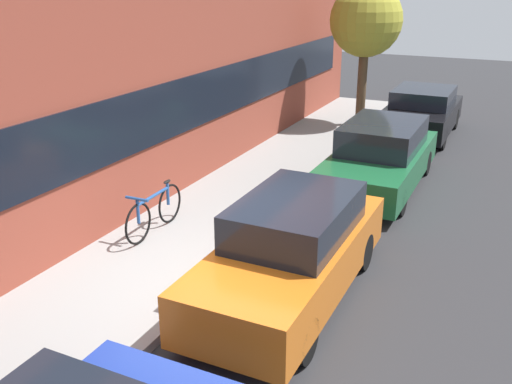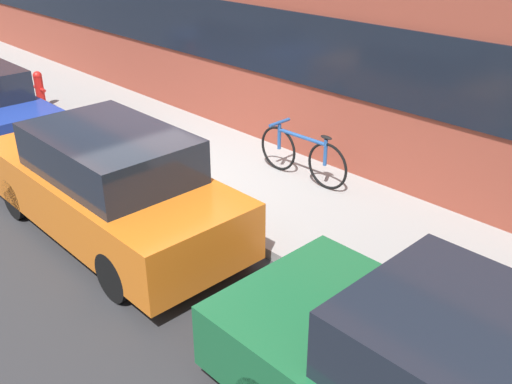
# 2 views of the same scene
# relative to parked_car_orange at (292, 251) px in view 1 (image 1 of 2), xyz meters

# --- Properties ---
(ground_plane) EXTENTS (56.00, 56.00, 0.00)m
(ground_plane) POSITION_rel_parked_car_orange_xyz_m (-0.46, 1.05, -0.72)
(ground_plane) COLOR #2B2B2D
(sidewalk_strip) EXTENTS (28.00, 2.55, 0.13)m
(sidewalk_strip) POSITION_rel_parked_car_orange_xyz_m (-0.46, 2.32, -0.66)
(sidewalk_strip) COLOR gray
(sidewalk_strip) RESTS_ON ground_plane
(parked_car_orange) EXTENTS (4.18, 1.60, 1.48)m
(parked_car_orange) POSITION_rel_parked_car_orange_xyz_m (0.00, 0.00, 0.00)
(parked_car_orange) COLOR #D16619
(parked_car_orange) RESTS_ON ground_plane
(parked_car_green) EXTENTS (4.36, 1.73, 1.43)m
(parked_car_green) POSITION_rel_parked_car_orange_xyz_m (5.06, -0.00, -0.03)
(parked_car_green) COLOR #195B33
(parked_car_green) RESTS_ON ground_plane
(parked_car_black) EXTENTS (3.93, 1.79, 1.34)m
(parked_car_black) POSITION_rel_parked_car_orange_xyz_m (9.91, -0.00, -0.05)
(parked_car_black) COLOR black
(parked_car_black) RESTS_ON ground_plane
(bicycle) EXTENTS (1.71, 0.44, 0.82)m
(bicycle) POSITION_rel_parked_car_orange_xyz_m (0.73, 2.88, -0.18)
(bicycle) COLOR black
(bicycle) RESTS_ON sidewalk_strip
(street_tree) EXTENTS (2.07, 2.07, 4.07)m
(street_tree) POSITION_rel_parked_car_orange_xyz_m (9.82, 1.79, 2.41)
(street_tree) COLOR brown
(street_tree) RESTS_ON sidewalk_strip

